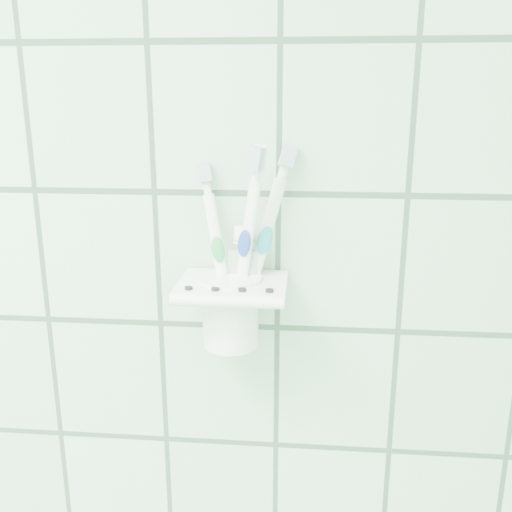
{
  "coord_description": "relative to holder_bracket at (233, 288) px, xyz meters",
  "views": [
    {
      "loc": [
        0.74,
        0.57,
        1.52
      ],
      "look_at": [
        0.69,
        1.1,
        1.37
      ],
      "focal_mm": 40.0,
      "sensor_mm": 36.0,
      "label": 1
    }
  ],
  "objects": [
    {
      "name": "toothbrush_pink",
      "position": [
        0.0,
        -0.01,
        0.04
      ],
      "size": [
        0.05,
        0.06,
        0.2
      ],
      "rotation": [
        -0.3,
        -0.13,
        0.24
      ],
      "color": "white",
      "rests_on": "cup"
    },
    {
      "name": "toothbrush_orange",
      "position": [
        -0.0,
        0.02,
        0.05
      ],
      "size": [
        0.04,
        0.04,
        0.22
      ],
      "rotation": [
        0.03,
        0.18,
        -0.43
      ],
      "color": "white",
      "rests_on": "cup"
    },
    {
      "name": "holder_bracket",
      "position": [
        0.0,
        0.0,
        0.0
      ],
      "size": [
        0.12,
        0.1,
        0.04
      ],
      "color": "white",
      "rests_on": "wall_back"
    },
    {
      "name": "toothbrush_blue",
      "position": [
        0.0,
        0.01,
        0.05
      ],
      "size": [
        0.06,
        0.04,
        0.22
      ],
      "rotation": [
        -0.09,
        0.28,
        0.18
      ],
      "color": "white",
      "rests_on": "cup"
    },
    {
      "name": "toothpaste_tube",
      "position": [
        0.01,
        0.01,
        0.01
      ],
      "size": [
        0.04,
        0.03,
        0.13
      ],
      "rotation": [
        -0.15,
        0.01,
        -0.08
      ],
      "color": "silver",
      "rests_on": "cup"
    },
    {
      "name": "cup",
      "position": [
        -0.0,
        0.0,
        -0.02
      ],
      "size": [
        0.07,
        0.07,
        0.08
      ],
      "color": "white",
      "rests_on": "holder_bracket"
    }
  ]
}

